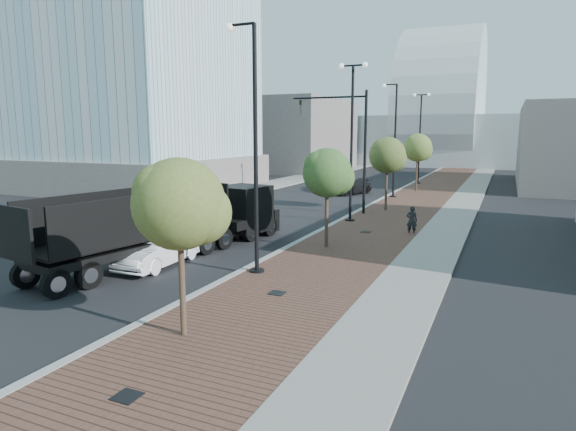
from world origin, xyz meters
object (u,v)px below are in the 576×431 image
at_px(dump_truck, 198,222).
at_px(dark_car_mid, 330,183).
at_px(pedestrian, 412,221).
at_px(white_sedan, 159,249).

relative_size(dump_truck, dark_car_mid, 2.87).
bearing_deg(dump_truck, pedestrian, 51.06).
bearing_deg(dark_car_mid, pedestrian, -74.04).
bearing_deg(white_sedan, dark_car_mid, 92.28).
relative_size(white_sedan, pedestrian, 2.75).
bearing_deg(dark_car_mid, white_sedan, -100.54).
relative_size(dump_truck, pedestrian, 8.75).
height_order(white_sedan, pedestrian, pedestrian).
height_order(white_sedan, dark_car_mid, white_sedan).
relative_size(dark_car_mid, pedestrian, 3.05).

